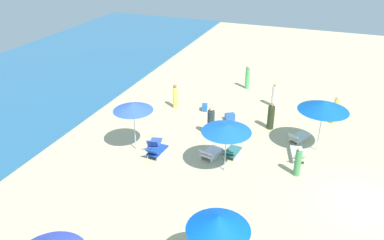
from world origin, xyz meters
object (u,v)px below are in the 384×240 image
object	(u,v)px
lounge_chair_3_0	(232,152)
lounge_chair_3_1	(210,153)
beachgoer_1	(211,123)
lounge_chair_0_0	(156,151)
umbrella_0	(133,107)
beachgoer_6	(271,117)
umbrella_4	(324,106)
beachgoer_2	(298,162)
beachgoer_4	(335,111)
beachgoer_5	(247,77)
lounge_chair_0_1	(154,144)
cooler_box_1	(230,117)
beachgoer_3	(175,97)
umbrella_3	(226,128)
lounge_chair_4_1	(298,154)
umbrella_1	(218,223)
lounge_chair_4_0	(298,137)
cooler_box_0	(205,107)
beachgoer_0	(274,96)

from	to	relation	value
lounge_chair_3_0	lounge_chair_3_1	xyz separation A→B (m)	(-0.50, 0.96, 0.03)
beachgoer_1	lounge_chair_0_0	bearing A→B (deg)	-71.64
umbrella_0	beachgoer_6	size ratio (longest dim) A/B	1.67
lounge_chair_0_0	umbrella_4	size ratio (longest dim) A/B	0.51
umbrella_4	beachgoer_2	xyz separation A→B (m)	(-2.60, 0.69, -1.86)
lounge_chair_0_0	lounge_chair_3_0	distance (m)	3.78
beachgoer_4	beachgoer_5	distance (m)	6.94
umbrella_0	lounge_chair_3_1	bearing A→B (deg)	-80.88
lounge_chair_0_1	cooler_box_1	xyz separation A→B (m)	(4.59, -2.75, -0.08)
umbrella_0	beachgoer_2	bearing A→B (deg)	-85.52
beachgoer_1	beachgoer_5	xyz separation A→B (m)	(7.44, -0.23, 0.02)
beachgoer_4	beachgoer_5	bearing A→B (deg)	170.47
cooler_box_1	beachgoer_6	bearing A→B (deg)	-35.50
lounge_chair_3_0	cooler_box_1	world-z (taller)	lounge_chair_3_0
lounge_chair_3_0	beachgoer_4	world-z (taller)	beachgoer_4
umbrella_4	beachgoer_3	distance (m)	9.28
lounge_chair_3_1	beachgoer_5	xyz separation A→B (m)	(9.59, 0.47, 0.54)
umbrella_3	lounge_chair_4_1	bearing A→B (deg)	-53.74
lounge_chair_3_0	umbrella_0	bearing A→B (deg)	19.52
umbrella_1	umbrella_3	world-z (taller)	umbrella_1
lounge_chair_0_0	lounge_chair_4_1	bearing A→B (deg)	-157.32
lounge_chair_0_0	lounge_chair_4_0	size ratio (longest dim) A/B	0.95
umbrella_3	lounge_chair_3_1	xyz separation A→B (m)	(0.83, 0.99, -2.00)
lounge_chair_3_1	lounge_chair_4_0	xyz separation A→B (m)	(3.29, -3.89, -0.05)
lounge_chair_0_0	lounge_chair_0_1	xyz separation A→B (m)	(0.59, 0.40, 0.01)
cooler_box_0	beachgoer_0	bearing A→B (deg)	-75.34
beachgoer_1	beachgoer_3	xyz separation A→B (m)	(2.63, 3.24, -0.05)
beachgoer_1	lounge_chair_3_0	bearing A→B (deg)	5.98
umbrella_3	lounge_chair_4_0	world-z (taller)	umbrella_3
beachgoer_0	umbrella_0	bearing A→B (deg)	-149.40
lounge_chair_0_0	beachgoer_1	xyz separation A→B (m)	(2.97, -1.88, 0.53)
umbrella_3	cooler_box_0	xyz separation A→B (m)	(5.90, 3.06, -2.06)
lounge_chair_0_1	lounge_chair_4_0	distance (m)	7.73
lounge_chair_0_1	beachgoer_2	bearing A→B (deg)	169.07
cooler_box_1	beachgoer_5	bearing A→B (deg)	62.00
beachgoer_1	beachgoer_3	distance (m)	4.17
lounge_chair_4_0	beachgoer_4	size ratio (longest dim) A/B	0.89
lounge_chair_0_0	beachgoer_2	world-z (taller)	beachgoer_2
beachgoer_6	lounge_chair_0_0	bearing A→B (deg)	118.76
umbrella_1	lounge_chair_3_0	world-z (taller)	umbrella_1
lounge_chair_3_0	umbrella_4	xyz separation A→B (m)	(2.11, -3.95, 2.31)
lounge_chair_3_0	cooler_box_1	distance (m)	4.04
beachgoer_4	beachgoer_6	bearing A→B (deg)	-129.10
beachgoer_2	beachgoer_5	bearing A→B (deg)	-14.38
umbrella_1	beachgoer_1	bearing A→B (deg)	19.43
umbrella_1	umbrella_4	size ratio (longest dim) A/B	0.98
beachgoer_1	beachgoer_2	world-z (taller)	beachgoer_1
umbrella_1	umbrella_0	bearing A→B (deg)	44.75
umbrella_0	cooler_box_0	world-z (taller)	umbrella_0
beachgoer_3	beachgoer_6	bearing A→B (deg)	37.30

